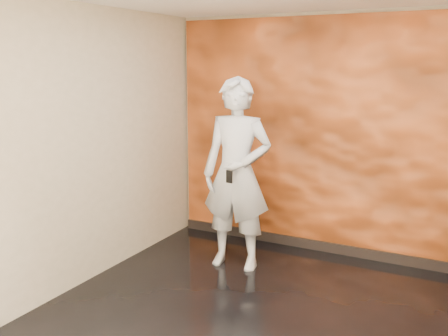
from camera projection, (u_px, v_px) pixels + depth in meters
The scene contains 5 objects.
room at pixel (268, 167), 4.06m from camera, with size 4.02×4.02×2.81m.
feature_wall at pixel (333, 138), 5.76m from camera, with size 3.90×0.06×2.75m, color orange.
baseboard at pixel (327, 247), 6.00m from camera, with size 3.90×0.04×0.12m, color black.
man at pixel (237, 174), 5.41m from camera, with size 0.76×0.50×2.09m, color #9DA3AC.
phone at pixel (229, 177), 5.13m from camera, with size 0.07×0.01×0.13m, color black.
Camera 1 is at (1.52, -3.69, 2.23)m, focal length 40.00 mm.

